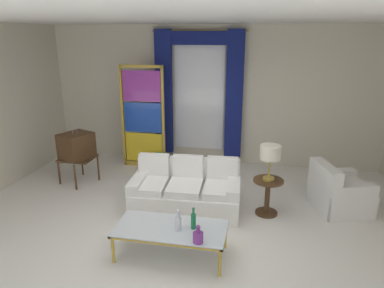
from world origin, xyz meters
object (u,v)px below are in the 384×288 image
(couch_white_long, at_px, (186,191))
(table_lamp_brass, at_px, (270,154))
(stained_glass_divider, at_px, (143,119))
(round_side_table, at_px, (268,194))
(bottle_crystal_tall, at_px, (193,220))
(peacock_figurine, at_px, (157,164))
(vintage_tv, at_px, (76,147))
(coffee_table, at_px, (171,230))
(bottle_amber_squat, at_px, (198,236))
(bottle_blue_decanter, at_px, (178,222))
(armchair_white, at_px, (337,194))

(couch_white_long, height_order, table_lamp_brass, table_lamp_brass)
(stained_glass_divider, relative_size, round_side_table, 3.70)
(bottle_crystal_tall, bearing_deg, table_lamp_brass, 55.44)
(couch_white_long, distance_m, peacock_figurine, 1.65)
(vintage_tv, xyz_separation_m, round_side_table, (3.62, -0.58, -0.37))
(couch_white_long, height_order, round_side_table, couch_white_long)
(coffee_table, height_order, bottle_amber_squat, bottle_amber_squat)
(stained_glass_divider, relative_size, peacock_figurine, 3.67)
(coffee_table, height_order, table_lamp_brass, table_lamp_brass)
(bottle_blue_decanter, relative_size, bottle_crystal_tall, 0.98)
(stained_glass_divider, bearing_deg, bottle_crystal_tall, -60.78)
(couch_white_long, height_order, vintage_tv, vintage_tv)
(stained_glass_divider, relative_size, table_lamp_brass, 3.86)
(bottle_amber_squat, height_order, round_side_table, bottle_amber_squat)
(couch_white_long, bearing_deg, peacock_figurine, 124.35)
(armchair_white, relative_size, stained_glass_divider, 0.46)
(coffee_table, height_order, stained_glass_divider, stained_glass_divider)
(round_side_table, bearing_deg, vintage_tv, 170.87)
(peacock_figurine, distance_m, round_side_table, 2.61)
(bottle_blue_decanter, bearing_deg, vintage_tv, 140.97)
(table_lamp_brass, bearing_deg, peacock_figurine, 149.75)
(peacock_figurine, relative_size, table_lamp_brass, 1.05)
(armchair_white, bearing_deg, vintage_tv, 177.47)
(bottle_crystal_tall, xyz_separation_m, round_side_table, (0.94, 1.37, -0.17))
(bottle_crystal_tall, height_order, armchair_white, armchair_white)
(stained_glass_divider, height_order, round_side_table, stained_glass_divider)
(bottle_crystal_tall, xyz_separation_m, table_lamp_brass, (0.94, 1.37, 0.50))
(couch_white_long, xyz_separation_m, table_lamp_brass, (1.32, 0.05, 0.72))
(bottle_crystal_tall, distance_m, table_lamp_brass, 1.73)
(armchair_white, height_order, stained_glass_divider, stained_glass_divider)
(coffee_table, xyz_separation_m, vintage_tv, (-2.38, 1.98, 0.35))
(table_lamp_brass, bearing_deg, bottle_blue_decanter, -127.90)
(vintage_tv, xyz_separation_m, peacock_figurine, (1.37, 0.73, -0.51))
(coffee_table, height_order, vintage_tv, vintage_tv)
(couch_white_long, relative_size, armchair_white, 1.78)
(stained_glass_divider, xyz_separation_m, table_lamp_brass, (2.64, -1.68, -0.03))
(table_lamp_brass, bearing_deg, couch_white_long, -178.01)
(bottle_crystal_tall, bearing_deg, bottle_amber_squat, -68.87)
(couch_white_long, distance_m, bottle_amber_squat, 1.70)
(stained_glass_divider, distance_m, peacock_figurine, 1.00)
(coffee_table, bearing_deg, table_lamp_brass, 48.59)
(bottle_amber_squat, xyz_separation_m, stained_glass_divider, (-1.82, 3.34, 0.57))
(coffee_table, bearing_deg, armchair_white, 36.78)
(bottle_amber_squat, relative_size, table_lamp_brass, 0.41)
(couch_white_long, distance_m, armchair_white, 2.49)
(armchair_white, bearing_deg, table_lamp_brass, -161.87)
(couch_white_long, height_order, peacock_figurine, couch_white_long)
(vintage_tv, bearing_deg, couch_white_long, -15.27)
(bottle_blue_decanter, bearing_deg, stained_glass_divider, 116.00)
(bottle_amber_squat, bearing_deg, peacock_figurine, 115.53)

